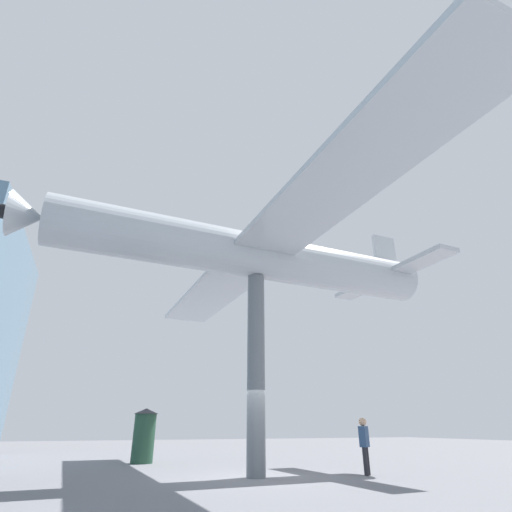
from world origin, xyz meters
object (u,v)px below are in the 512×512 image
suspended_airplane (254,255)px  visitor_person (364,442)px  info_kiosk (144,434)px  support_pylon_central (256,368)px

suspended_airplane → visitor_person: bearing=-103.2°
visitor_person → info_kiosk: info_kiosk is taller
visitor_person → support_pylon_central: bearing=-48.1°
visitor_person → info_kiosk: 9.44m
suspended_airplane → info_kiosk: bearing=18.4°
support_pylon_central → info_kiosk: support_pylon_central is taller
support_pylon_central → info_kiosk: bearing=21.8°
support_pylon_central → suspended_airplane: (-0.00, 0.09, 4.05)m
suspended_airplane → support_pylon_central: bearing=-90.0°
suspended_airplane → info_kiosk: (6.51, 2.51, -6.15)m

